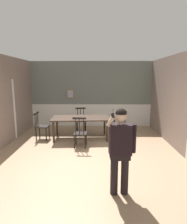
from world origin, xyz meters
TOP-DOWN VIEW (x-y plane):
  - ground_plane at (0.00, 0.00)m, footprint 8.21×8.21m
  - room_back_partition at (-0.00, 3.74)m, footprint 5.41×0.17m
  - dining_table at (-0.32, 1.86)m, footprint 2.07×1.16m
  - chair_near_window at (-0.38, 2.76)m, footprint 0.48×0.48m
  - chair_by_doorway at (-0.26, 0.96)m, footprint 0.43×0.43m
  - chair_at_table_head at (1.07, 1.96)m, footprint 0.53×0.53m
  - chair_opposite_corner at (-1.70, 1.77)m, footprint 0.46×0.46m
  - person_figure at (0.69, -1.46)m, footprint 0.55×0.25m

SIDE VIEW (x-z plane):
  - ground_plane at x=0.00m, z-range 0.00..0.00m
  - chair_near_window at x=-0.38m, z-range -0.01..0.95m
  - chair_by_doorway at x=-0.26m, z-range -0.02..0.97m
  - chair_at_table_head at x=1.07m, z-range -0.03..0.99m
  - chair_opposite_corner at x=-1.70m, z-range 0.00..0.96m
  - dining_table at x=-0.32m, z-range 0.31..1.08m
  - person_figure at x=0.69m, z-range 0.11..1.75m
  - room_back_partition at x=0.00m, z-range -0.05..2.81m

